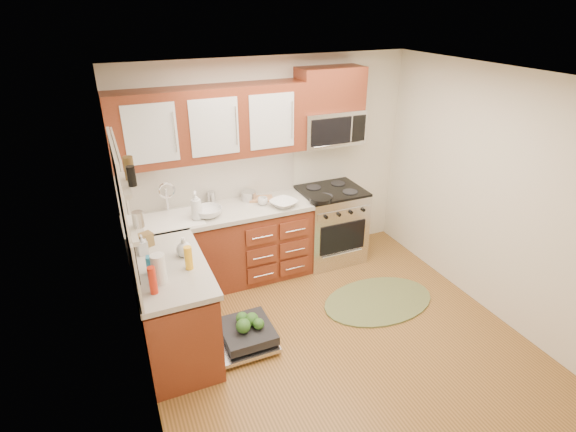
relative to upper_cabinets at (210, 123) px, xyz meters
name	(u,v)px	position (x,y,z in m)	size (l,w,h in m)	color
floor	(336,339)	(0.73, -1.57, -1.88)	(3.50, 3.50, 0.00)	brown
ceiling	(351,79)	(0.73, -1.57, 0.62)	(3.50, 3.50, 0.00)	white
wall_back	(270,166)	(0.73, 0.18, -0.62)	(3.50, 0.04, 2.50)	silver
wall_front	(500,362)	(0.73, -3.33, -0.62)	(3.50, 0.04, 2.50)	silver
wall_left	(134,271)	(-1.02, -1.57, -0.62)	(0.04, 3.50, 2.50)	silver
wall_right	(494,196)	(2.48, -1.57, -0.62)	(0.04, 3.50, 2.50)	silver
base_cabinet_back	(222,249)	(0.00, -0.12, -1.45)	(2.05, 0.60, 0.85)	#622A16
base_cabinet_left	(174,310)	(-0.72, -1.05, -1.45)	(0.60, 1.25, 0.85)	#622A16
countertop_back	(220,213)	(0.00, -0.14, -0.97)	(2.07, 0.64, 0.05)	#B7B3A8
countertop_left	(169,267)	(-0.71, -1.05, -0.97)	(0.64, 1.27, 0.05)	#B7B3A8
backsplash_back	(211,178)	(0.00, 0.16, -0.67)	(2.05, 0.02, 0.57)	beige
backsplash_left	(129,243)	(-1.01, -1.05, -0.67)	(0.02, 1.25, 0.57)	beige
upper_cabinets	(210,123)	(0.00, 0.00, 0.00)	(2.05, 0.35, 0.75)	#622A16
cabinet_over_mw	(330,88)	(1.41, 0.00, 0.26)	(0.76, 0.35, 0.47)	#622A16
range	(330,225)	(1.41, -0.15, -1.40)	(0.76, 0.64, 0.95)	silver
microwave	(330,127)	(1.41, -0.02, -0.18)	(0.76, 0.38, 0.40)	silver
sink	(174,230)	(-0.52, -0.16, -1.07)	(0.62, 0.50, 0.26)	white
dishwasher	(243,336)	(-0.13, -1.27, -1.77)	(0.70, 0.60, 0.20)	silver
window	(123,207)	(-1.01, -1.07, -0.32)	(0.03, 1.05, 1.05)	white
window_blind	(119,167)	(-0.98, -1.07, 0.00)	(0.02, 0.96, 0.40)	white
shelf_upper	(125,185)	(-0.99, -1.92, 0.17)	(0.04, 0.40, 0.03)	white
shelf_lower	(133,230)	(-0.99, -1.92, -0.12)	(0.04, 0.40, 0.03)	white
rug	(378,301)	(1.46, -1.22, -1.86)	(1.28, 0.83, 0.02)	olive
skillet	(321,199)	(1.12, -0.40, -0.90)	(0.25, 0.25, 0.05)	black
stock_pot	(249,196)	(0.40, 0.03, -0.90)	(0.18, 0.18, 0.11)	silver
cutting_board	(261,199)	(0.53, -0.02, -0.94)	(0.28, 0.18, 0.02)	#AB7D4E
canister	(211,198)	(-0.03, 0.07, -0.87)	(0.10, 0.10, 0.15)	silver
paper_towel_roll	(159,269)	(-0.82, -1.30, -0.82)	(0.12, 0.12, 0.26)	white
mustard_bottle	(188,258)	(-0.56, -1.19, -0.84)	(0.07, 0.07, 0.22)	yellow
red_bottle	(153,280)	(-0.90, -1.44, -0.83)	(0.06, 0.06, 0.24)	red
wooden_box	(145,240)	(-0.85, -0.63, -0.88)	(0.13, 0.10, 0.13)	brown
blue_carton	(153,265)	(-0.85, -1.14, -0.87)	(0.11, 0.06, 0.17)	teal
bowl_a	(284,203)	(0.70, -0.31, -0.91)	(0.29, 0.29, 0.07)	#999999
bowl_b	(208,212)	(-0.15, -0.22, -0.90)	(0.31, 0.31, 0.10)	#999999
cup	(263,201)	(0.50, -0.18, -0.91)	(0.11, 0.11, 0.09)	#999999
soap_bottle_a	(196,206)	(-0.27, -0.25, -0.79)	(0.12, 0.12, 0.32)	#999999
soap_bottle_b	(142,244)	(-0.90, -0.76, -0.85)	(0.09, 0.09, 0.19)	#999999
soap_bottle_c	(184,247)	(-0.55, -0.95, -0.86)	(0.14, 0.14, 0.19)	#999999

